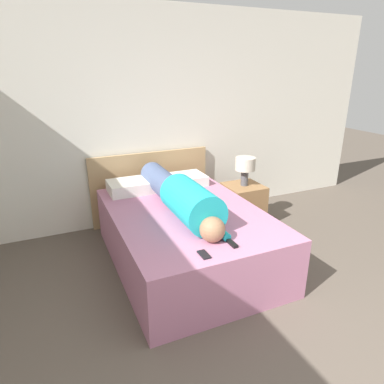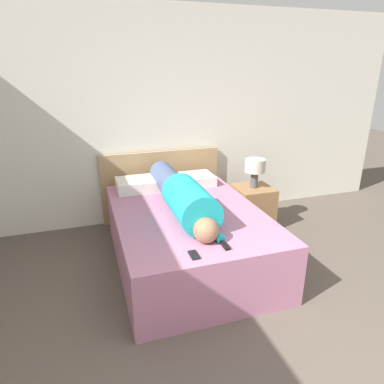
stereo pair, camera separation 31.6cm
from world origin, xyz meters
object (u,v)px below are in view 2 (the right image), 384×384
pillow_second (192,180)px  table_lamp (255,168)px  nightstand (252,207)px  pillow_near_headboard (140,184)px  cell_phone (194,255)px  person_lying (182,196)px  tv_remote (224,245)px  bed (188,236)px

pillow_second → table_lamp: bearing=-16.9°
nightstand → pillow_near_headboard: size_ratio=0.97×
nightstand → cell_phone: (-1.22, -1.37, 0.31)m
person_lying → tv_remote: 0.81m
tv_remote → nightstand: bearing=54.1°
person_lying → bed: bearing=-18.5°
pillow_near_headboard → tv_remote: 1.58m
nightstand → cell_phone: cell_phone is taller
pillow_second → cell_phone: 1.67m
pillow_near_headboard → tv_remote: size_ratio=3.59×
person_lying → pillow_near_headboard: size_ratio=3.16×
nightstand → table_lamp: bearing=104.0°
nightstand → pillow_second: size_ratio=1.02×
person_lying → pillow_near_headboard: (-0.29, 0.74, -0.10)m
bed → tv_remote: size_ratio=13.15×
person_lying → pillow_second: (0.34, 0.74, -0.10)m
person_lying → cell_phone: 0.88m
person_lying → cell_phone: person_lying is taller
nightstand → person_lying: (-1.06, -0.52, 0.47)m
nightstand → tv_remote: (-0.95, -1.31, 0.32)m
bed → table_lamp: (1.02, 0.54, 0.49)m
table_lamp → cell_phone: size_ratio=2.72×
tv_remote → cell_phone: 0.28m
nightstand → pillow_second: 0.84m
bed → pillow_near_headboard: bearing=113.7°
table_lamp → pillow_near_headboard: table_lamp is taller
cell_phone → person_lying: bearing=79.4°
nightstand → cell_phone: bearing=-131.7°
person_lying → pillow_second: person_lying is taller
pillow_near_headboard → table_lamp: bearing=-9.3°
table_lamp → tv_remote: size_ratio=2.36×
bed → pillow_near_headboard: (-0.33, 0.76, 0.35)m
nightstand → bed: bearing=-152.0°
table_lamp → pillow_near_headboard: bearing=170.7°
cell_phone → tv_remote: bearing=13.0°
bed → tv_remote: bearing=-84.8°
tv_remote → cell_phone: tv_remote is taller
table_lamp → pillow_near_headboard: (-1.35, 0.22, -0.14)m
bed → pillow_near_headboard: pillow_near_headboard is taller
pillow_second → tv_remote: pillow_second is taller
person_lying → nightstand: bearing=26.3°
pillow_near_headboard → bed: bearing=-66.3°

